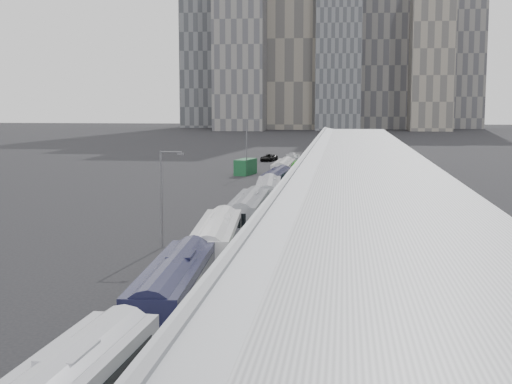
% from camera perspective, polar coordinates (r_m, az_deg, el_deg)
% --- Properties ---
extents(sidewalk, '(10.00, 170.00, 0.12)m').
position_cam_1_polar(sidewalk, '(71.50, 5.44, -2.72)').
color(sidewalk, gray).
rests_on(sidewalk, ground).
extents(lane_line, '(0.12, 160.00, 0.02)m').
position_cam_1_polar(lane_line, '(72.55, -2.89, -2.59)').
color(lane_line, gold).
rests_on(lane_line, ground).
extents(depot, '(12.45, 160.40, 7.20)m').
position_cam_1_polar(depot, '(71.00, 8.69, -0.02)').
color(depot, gray).
rests_on(depot, ground).
extents(skyline, '(145.00, 64.00, 120.00)m').
position_cam_1_polar(skyline, '(342.04, 4.83, 13.62)').
color(skyline, slate).
rests_on(skyline, ground).
extents(bus_1, '(3.49, 13.72, 3.97)m').
position_cam_1_polar(bus_1, '(39.05, -6.50, -8.66)').
color(bus_1, black).
rests_on(bus_1, ground).
extents(bus_2, '(3.91, 13.84, 3.99)m').
position_cam_1_polar(bus_2, '(51.58, -3.15, -4.72)').
color(bus_2, white).
rests_on(bus_2, ground).
extents(bus_3, '(2.96, 13.32, 3.88)m').
position_cam_1_polar(bus_3, '(66.30, -0.57, -2.08)').
color(bus_3, gray).
rests_on(bus_3, ground).
extents(bus_4, '(3.67, 13.21, 3.81)m').
position_cam_1_polar(bus_4, '(79.51, 1.01, -0.56)').
color(bus_4, '#A7A8B1').
rests_on(bus_4, ground).
extents(bus_5, '(3.13, 12.53, 3.63)m').
position_cam_1_polar(bus_5, '(93.79, 1.68, 0.58)').
color(bus_5, '#161732').
rests_on(bus_5, ground).
extents(bus_6, '(2.88, 12.93, 3.77)m').
position_cam_1_polar(bus_6, '(106.98, 2.23, 1.42)').
color(bus_6, silver).
rests_on(bus_6, ground).
extents(bus_7, '(3.58, 12.26, 3.53)m').
position_cam_1_polar(bus_7, '(120.00, 3.01, 1.99)').
color(bus_7, slate).
rests_on(bus_7, ground).
extents(tree_1, '(1.88, 1.88, 4.27)m').
position_cam_1_polar(tree_1, '(46.05, 0.65, -4.10)').
color(tree_1, black).
rests_on(tree_1, ground).
extents(tree_2, '(1.43, 1.43, 3.64)m').
position_cam_1_polar(tree_2, '(69.37, 3.01, -0.65)').
color(tree_2, black).
rests_on(tree_2, ground).
extents(tree_3, '(2.76, 2.76, 5.09)m').
position_cam_1_polar(tree_3, '(95.79, 3.75, 2.00)').
color(tree_3, black).
rests_on(tree_3, ground).
extents(tree_4, '(2.09, 2.09, 4.12)m').
position_cam_1_polar(tree_4, '(122.32, 4.63, 2.82)').
color(tree_4, black).
rests_on(tree_4, ground).
extents(street_lamp_near, '(2.04, 0.22, 8.27)m').
position_cam_1_polar(street_lamp_near, '(60.71, -7.39, 0.03)').
color(street_lamp_near, '#59595E').
rests_on(street_lamp_near, ground).
extents(street_lamp_far, '(2.04, 0.22, 9.62)m').
position_cam_1_polar(street_lamp_far, '(119.36, -0.67, 3.91)').
color(street_lamp_far, '#59595E').
rests_on(street_lamp_far, ground).
extents(shipping_container, '(3.37, 6.15, 2.68)m').
position_cam_1_polar(shipping_container, '(122.23, -0.85, 2.03)').
color(shipping_container, '#164928').
rests_on(shipping_container, ground).
extents(suv, '(3.72, 5.81, 1.49)m').
position_cam_1_polar(suv, '(150.57, 1.03, 2.77)').
color(suv, black).
rests_on(suv, ground).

